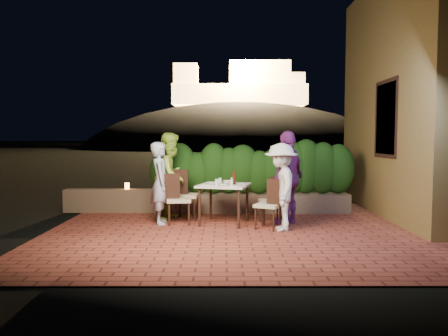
{
  "coord_description": "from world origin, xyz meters",
  "views": [
    {
      "loc": [
        -0.43,
        -7.18,
        1.63
      ],
      "look_at": [
        -0.42,
        1.09,
        1.05
      ],
      "focal_mm": 35.0,
      "sensor_mm": 36.0,
      "label": 1
    }
  ],
  "objects_px": {
    "chair_left_front": "(179,199)",
    "diner_purple": "(288,178)",
    "beer_bottle": "(234,177)",
    "chair_right_front": "(268,204)",
    "dining_table": "(224,204)",
    "chair_left_back": "(187,194)",
    "chair_right_back": "(271,200)",
    "diner_blue": "(160,183)",
    "bowl": "(227,181)",
    "parapet_lamp": "(127,186)",
    "diner_green": "(171,176)",
    "diner_white": "(281,187)"
  },
  "relations": [
    {
      "from": "beer_bottle",
      "to": "chair_left_back",
      "type": "bearing_deg",
      "value": 151.55
    },
    {
      "from": "diner_green",
      "to": "diner_purple",
      "type": "xyz_separation_m",
      "value": [
        2.26,
        -0.55,
        0.01
      ]
    },
    {
      "from": "diner_purple",
      "to": "bowl",
      "type": "bearing_deg",
      "value": -72.96
    },
    {
      "from": "diner_green",
      "to": "beer_bottle",
      "type": "bearing_deg",
      "value": -92.97
    },
    {
      "from": "parapet_lamp",
      "to": "dining_table",
      "type": "bearing_deg",
      "value": -31.79
    },
    {
      "from": "dining_table",
      "to": "diner_white",
      "type": "xyz_separation_m",
      "value": [
        1.0,
        -0.58,
        0.39
      ]
    },
    {
      "from": "diner_white",
      "to": "parapet_lamp",
      "type": "height_order",
      "value": "diner_white"
    },
    {
      "from": "chair_right_front",
      "to": "diner_white",
      "type": "relative_size",
      "value": 0.58
    },
    {
      "from": "diner_green",
      "to": "diner_purple",
      "type": "distance_m",
      "value": 2.33
    },
    {
      "from": "dining_table",
      "to": "parapet_lamp",
      "type": "xyz_separation_m",
      "value": [
        -2.12,
        1.31,
        0.2
      ]
    },
    {
      "from": "beer_bottle",
      "to": "chair_right_front",
      "type": "height_order",
      "value": "beer_bottle"
    },
    {
      "from": "chair_left_back",
      "to": "diner_green",
      "type": "bearing_deg",
      "value": 179.25
    },
    {
      "from": "diner_green",
      "to": "chair_left_front",
      "type": "bearing_deg",
      "value": -138.79
    },
    {
      "from": "chair_right_front",
      "to": "diner_green",
      "type": "xyz_separation_m",
      "value": [
        -1.83,
        1.01,
        0.42
      ]
    },
    {
      "from": "dining_table",
      "to": "chair_left_back",
      "type": "height_order",
      "value": "chair_left_back"
    },
    {
      "from": "bowl",
      "to": "diner_purple",
      "type": "height_order",
      "value": "diner_purple"
    },
    {
      "from": "chair_left_front",
      "to": "diner_white",
      "type": "relative_size",
      "value": 0.62
    },
    {
      "from": "dining_table",
      "to": "chair_left_front",
      "type": "distance_m",
      "value": 0.85
    },
    {
      "from": "beer_bottle",
      "to": "bowl",
      "type": "distance_m",
      "value": 0.39
    },
    {
      "from": "chair_left_front",
      "to": "diner_green",
      "type": "xyz_separation_m",
      "value": [
        -0.2,
        0.55,
        0.39
      ]
    },
    {
      "from": "chair_right_back",
      "to": "diner_green",
      "type": "relative_size",
      "value": 0.51
    },
    {
      "from": "chair_right_back",
      "to": "diner_green",
      "type": "xyz_separation_m",
      "value": [
        -1.95,
        0.5,
        0.42
      ]
    },
    {
      "from": "bowl",
      "to": "diner_blue",
      "type": "bearing_deg",
      "value": -165.36
    },
    {
      "from": "bowl",
      "to": "parapet_lamp",
      "type": "height_order",
      "value": "bowl"
    },
    {
      "from": "chair_left_front",
      "to": "chair_left_back",
      "type": "bearing_deg",
      "value": 72.11
    },
    {
      "from": "diner_green",
      "to": "chair_right_front",
      "type": "bearing_deg",
      "value": -98.03
    },
    {
      "from": "chair_right_front",
      "to": "diner_purple",
      "type": "height_order",
      "value": "diner_purple"
    },
    {
      "from": "dining_table",
      "to": "chair_right_front",
      "type": "relative_size",
      "value": 1.0
    },
    {
      "from": "chair_left_front",
      "to": "diner_purple",
      "type": "height_order",
      "value": "diner_purple"
    },
    {
      "from": "chair_right_back",
      "to": "parapet_lamp",
      "type": "relative_size",
      "value": 6.34
    },
    {
      "from": "chair_right_back",
      "to": "diner_white",
      "type": "xyz_separation_m",
      "value": [
        0.11,
        -0.61,
        0.32
      ]
    },
    {
      "from": "diner_blue",
      "to": "chair_left_front",
      "type": "bearing_deg",
      "value": -103.24
    },
    {
      "from": "dining_table",
      "to": "beer_bottle",
      "type": "xyz_separation_m",
      "value": [
        0.19,
        -0.02,
        0.52
      ]
    },
    {
      "from": "chair_left_front",
      "to": "chair_left_back",
      "type": "distance_m",
      "value": 0.52
    },
    {
      "from": "diner_blue",
      "to": "diner_green",
      "type": "bearing_deg",
      "value": -24.47
    },
    {
      "from": "diner_blue",
      "to": "chair_right_back",
      "type": "bearing_deg",
      "value": -98.16
    },
    {
      "from": "chair_left_front",
      "to": "chair_left_back",
      "type": "relative_size",
      "value": 0.97
    },
    {
      "from": "chair_left_front",
      "to": "diner_blue",
      "type": "bearing_deg",
      "value": 170.13
    },
    {
      "from": "dining_table",
      "to": "beer_bottle",
      "type": "height_order",
      "value": "beer_bottle"
    },
    {
      "from": "chair_right_front",
      "to": "diner_white",
      "type": "xyz_separation_m",
      "value": [
        0.22,
        -0.1,
        0.32
      ]
    },
    {
      "from": "chair_left_front",
      "to": "dining_table",
      "type": "bearing_deg",
      "value": -3.92
    },
    {
      "from": "chair_right_front",
      "to": "chair_right_back",
      "type": "relative_size",
      "value": 1.01
    },
    {
      "from": "chair_right_back",
      "to": "parapet_lamp",
      "type": "height_order",
      "value": "chair_right_back"
    },
    {
      "from": "chair_right_front",
      "to": "chair_left_front",
      "type": "bearing_deg",
      "value": 11.07
    },
    {
      "from": "beer_bottle",
      "to": "chair_right_front",
      "type": "xyz_separation_m",
      "value": [
        0.6,
        -0.46,
        -0.44
      ]
    },
    {
      "from": "bowl",
      "to": "chair_right_back",
      "type": "xyz_separation_m",
      "value": [
        0.84,
        -0.3,
        -0.33
      ]
    },
    {
      "from": "dining_table",
      "to": "bowl",
      "type": "relative_size",
      "value": 5.51
    },
    {
      "from": "chair_right_back",
      "to": "diner_blue",
      "type": "relative_size",
      "value": 0.57
    },
    {
      "from": "beer_bottle",
      "to": "diner_green",
      "type": "distance_m",
      "value": 1.35
    },
    {
      "from": "bowl",
      "to": "diner_white",
      "type": "relative_size",
      "value": 0.11
    }
  ]
}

